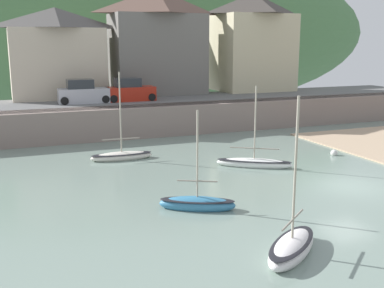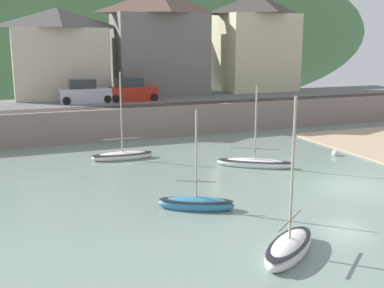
{
  "view_description": "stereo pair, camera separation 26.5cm",
  "coord_description": "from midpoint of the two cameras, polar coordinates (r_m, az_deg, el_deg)",
  "views": [
    {
      "loc": [
        -16.22,
        -18.89,
        7.27
      ],
      "look_at": [
        -7.0,
        4.28,
        1.93
      ],
      "focal_mm": 44.33,
      "sensor_mm": 36.0,
      "label": 1
    },
    {
      "loc": [
        -15.97,
        -18.98,
        7.27
      ],
      "look_at": [
        -7.0,
        4.28,
        1.93
      ],
      "focal_mm": 44.33,
      "sensor_mm": 36.0,
      "label": 2
    }
  ],
  "objects": [
    {
      "name": "waterfront_building_centre",
      "position": [
        46.27,
        -3.72,
        12.21
      ],
      "size": [
        8.92,
        5.21,
        9.81
      ],
      "color": "slate",
      "rests_on": "ground"
    },
    {
      "name": "waterfront_building_left",
      "position": [
        44.38,
        -15.48,
        10.55
      ],
      "size": [
        8.31,
        5.13,
        7.89
      ],
      "color": "beige",
      "rests_on": "ground"
    },
    {
      "name": "rowboat_small_beached",
      "position": [
        30.48,
        -8.12,
        -1.37
      ],
      "size": [
        3.99,
        1.26,
        5.67
      ],
      "rotation": [
        0.0,
        0.0,
        -0.04
      ],
      "color": "silver",
      "rests_on": "ground"
    },
    {
      "name": "parked_car_near_slipway",
      "position": [
        40.28,
        -12.57,
        6.0
      ],
      "size": [
        4.14,
        1.82,
        1.95
      ],
      "rotation": [
        0.0,
        0.0,
        -0.02
      ],
      "color": "#B0B2BA",
      "rests_on": "ground"
    },
    {
      "name": "quay_seawall",
      "position": [
        40.27,
        2.72,
        3.63
      ],
      "size": [
        48.0,
        9.4,
        2.4
      ],
      "color": "gray",
      "rests_on": "ground"
    },
    {
      "name": "waterfront_building_right",
      "position": [
        50.32,
        7.79,
        12.09
      ],
      "size": [
        7.72,
        6.24,
        9.8
      ],
      "color": "beige",
      "rests_on": "ground"
    },
    {
      "name": "parked_car_by_wall",
      "position": [
        41.06,
        -7.05,
        6.31
      ],
      "size": [
        4.12,
        1.82,
        1.95
      ],
      "rotation": [
        0.0,
        0.0,
        0.01
      ],
      "color": "#AE2414",
      "rests_on": "ground"
    },
    {
      "name": "sailboat_blue_trim",
      "position": [
        17.26,
        12.03,
        -12.08
      ],
      "size": [
        3.5,
        3.14,
        5.76
      ],
      "rotation": [
        0.0,
        0.0,
        0.68
      ],
      "color": "white",
      "rests_on": "ground"
    },
    {
      "name": "hillside_backdrop",
      "position": [
        76.71,
        -6.42,
        13.26
      ],
      "size": [
        80.0,
        44.0,
        25.54
      ],
      "color": "#4C7A48",
      "rests_on": "ground"
    },
    {
      "name": "mooring_buoy",
      "position": [
        32.59,
        17.09,
        -1.1
      ],
      "size": [
        0.47,
        0.47,
        0.47
      ],
      "color": "silver",
      "rests_on": "ground"
    },
    {
      "name": "fishing_boat_green",
      "position": [
        21.29,
        0.85,
        -7.15
      ],
      "size": [
        3.5,
        2.49,
        4.61
      ],
      "rotation": [
        0.0,
        0.0,
        -0.49
      ],
      "color": "teal",
      "rests_on": "ground"
    },
    {
      "name": "sailboat_white_hull",
      "position": [
        28.58,
        7.8,
        -2.27
      ],
      "size": [
        4.34,
        3.32,
        4.98
      ],
      "rotation": [
        0.0,
        0.0,
        -0.58
      ],
      "color": "white",
      "rests_on": "ground"
    }
  ]
}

